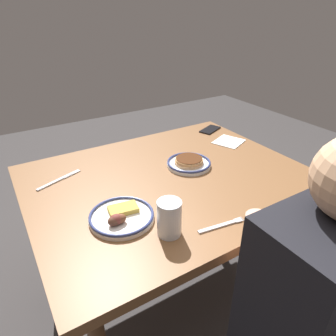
{
  "coord_description": "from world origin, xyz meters",
  "views": [
    {
      "loc": [
        0.61,
        0.98,
        1.4
      ],
      "look_at": [
        -0.01,
        -0.03,
        0.76
      ],
      "focal_mm": 32.2,
      "sensor_mm": 36.0,
      "label": 1
    }
  ],
  "objects_px": {
    "paper_napkin": "(229,142)",
    "butter_knife": "(59,180)",
    "fork_near": "(221,225)",
    "drinking_glass": "(169,220)",
    "plate_center_pancakes": "(121,216)",
    "cell_phone": "(210,130)",
    "plate_near_main": "(189,163)"
  },
  "relations": [
    {
      "from": "plate_center_pancakes",
      "to": "drinking_glass",
      "type": "height_order",
      "value": "drinking_glass"
    },
    {
      "from": "fork_near",
      "to": "drinking_glass",
      "type": "bearing_deg",
      "value": -20.11
    },
    {
      "from": "plate_near_main",
      "to": "cell_phone",
      "type": "bearing_deg",
      "value": -140.4
    },
    {
      "from": "paper_napkin",
      "to": "butter_knife",
      "type": "xyz_separation_m",
      "value": [
        0.91,
        -0.07,
        0.0
      ]
    },
    {
      "from": "plate_near_main",
      "to": "paper_napkin",
      "type": "relative_size",
      "value": 1.38
    },
    {
      "from": "paper_napkin",
      "to": "fork_near",
      "type": "relative_size",
      "value": 0.84
    },
    {
      "from": "butter_knife",
      "to": "plate_center_pancakes",
      "type": "bearing_deg",
      "value": 106.93
    },
    {
      "from": "cell_phone",
      "to": "fork_near",
      "type": "relative_size",
      "value": 0.8
    },
    {
      "from": "fork_near",
      "to": "plate_center_pancakes",
      "type": "bearing_deg",
      "value": -37.22
    },
    {
      "from": "plate_near_main",
      "to": "drinking_glass",
      "type": "distance_m",
      "value": 0.49
    },
    {
      "from": "paper_napkin",
      "to": "butter_knife",
      "type": "height_order",
      "value": "butter_knife"
    },
    {
      "from": "paper_napkin",
      "to": "fork_near",
      "type": "distance_m",
      "value": 0.74
    },
    {
      "from": "plate_center_pancakes",
      "to": "drinking_glass",
      "type": "xyz_separation_m",
      "value": [
        -0.11,
        0.15,
        0.04
      ]
    },
    {
      "from": "butter_knife",
      "to": "paper_napkin",
      "type": "bearing_deg",
      "value": 175.68
    },
    {
      "from": "cell_phone",
      "to": "butter_knife",
      "type": "xyz_separation_m",
      "value": [
        0.93,
        0.13,
        -0.0
      ]
    },
    {
      "from": "drinking_glass",
      "to": "plate_center_pancakes",
      "type": "bearing_deg",
      "value": -54.3
    },
    {
      "from": "drinking_glass",
      "to": "cell_phone",
      "type": "height_order",
      "value": "drinking_glass"
    },
    {
      "from": "drinking_glass",
      "to": "fork_near",
      "type": "bearing_deg",
      "value": 159.89
    },
    {
      "from": "plate_center_pancakes",
      "to": "plate_near_main",
      "type": "bearing_deg",
      "value": -154.42
    },
    {
      "from": "paper_napkin",
      "to": "butter_knife",
      "type": "bearing_deg",
      "value": -4.32
    },
    {
      "from": "drinking_glass",
      "to": "paper_napkin",
      "type": "xyz_separation_m",
      "value": [
        -0.68,
        -0.47,
        -0.05
      ]
    },
    {
      "from": "plate_center_pancakes",
      "to": "fork_near",
      "type": "height_order",
      "value": "plate_center_pancakes"
    },
    {
      "from": "drinking_glass",
      "to": "paper_napkin",
      "type": "distance_m",
      "value": 0.83
    },
    {
      "from": "plate_near_main",
      "to": "drinking_glass",
      "type": "bearing_deg",
      "value": 47.34
    },
    {
      "from": "drinking_glass",
      "to": "butter_knife",
      "type": "height_order",
      "value": "drinking_glass"
    },
    {
      "from": "plate_center_pancakes",
      "to": "paper_napkin",
      "type": "xyz_separation_m",
      "value": [
        -0.79,
        -0.33,
        -0.01
      ]
    },
    {
      "from": "paper_napkin",
      "to": "fork_near",
      "type": "bearing_deg",
      "value": 46.49
    },
    {
      "from": "fork_near",
      "to": "butter_knife",
      "type": "height_order",
      "value": "same"
    },
    {
      "from": "plate_near_main",
      "to": "plate_center_pancakes",
      "type": "bearing_deg",
      "value": 25.58
    },
    {
      "from": "drinking_glass",
      "to": "butter_knife",
      "type": "distance_m",
      "value": 0.59
    },
    {
      "from": "plate_near_main",
      "to": "cell_phone",
      "type": "distance_m",
      "value": 0.49
    },
    {
      "from": "drinking_glass",
      "to": "butter_knife",
      "type": "xyz_separation_m",
      "value": [
        0.23,
        -0.54,
        -0.05
      ]
    }
  ]
}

